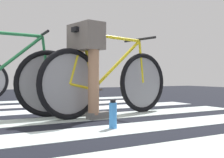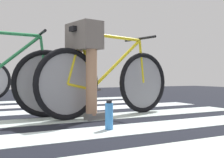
{
  "view_description": "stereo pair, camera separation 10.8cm",
  "coord_description": "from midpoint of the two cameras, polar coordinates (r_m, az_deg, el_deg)",
  "views": [
    {
      "loc": [
        -0.59,
        -2.99,
        0.46
      ],
      "look_at": [
        1.17,
        0.16,
        0.42
      ],
      "focal_mm": 46.9,
      "sensor_mm": 36.0,
      "label": 1
    },
    {
      "loc": [
        -0.48,
        -2.99,
        0.46
      ],
      "look_at": [
        1.17,
        0.16,
        0.42
      ],
      "focal_mm": 46.9,
      "sensor_mm": 36.0,
      "label": 2
    }
  ],
  "objects": [
    {
      "name": "crosswalk_markings",
      "position": [
        3.27,
        -17.35,
        -7.1
      ],
      "size": [
        5.45,
        4.26,
        0.0
      ],
      "color": "#B4C2B8",
      "rests_on": "ground"
    },
    {
      "name": "water_bottle",
      "position": [
        2.41,
        0.58,
        -7.1
      ],
      "size": [
        0.06,
        0.06,
        0.24
      ],
      "color": "#3C8BDF",
      "rests_on": "ground"
    },
    {
      "name": "cyclist_1_of_3",
      "position": [
        3.03,
        -4.46,
        4.34
      ],
      "size": [
        0.37,
        0.44,
        0.98
      ],
      "rotation": [
        0.0,
        0.0,
        0.16
      ],
      "color": "#A87A5B",
      "rests_on": "ground"
    },
    {
      "name": "bicycle_1_of_3",
      "position": [
        3.21,
        0.22,
        -0.34
      ],
      "size": [
        1.72,
        0.54,
        0.93
      ],
      "rotation": [
        0.0,
        0.0,
        0.16
      ],
      "color": "black",
      "rests_on": "ground"
    },
    {
      "name": "ground",
      "position": [
        3.07,
        -17.53,
        -7.82
      ],
      "size": [
        18.0,
        14.0,
        0.02
      ],
      "color": "black"
    }
  ]
}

